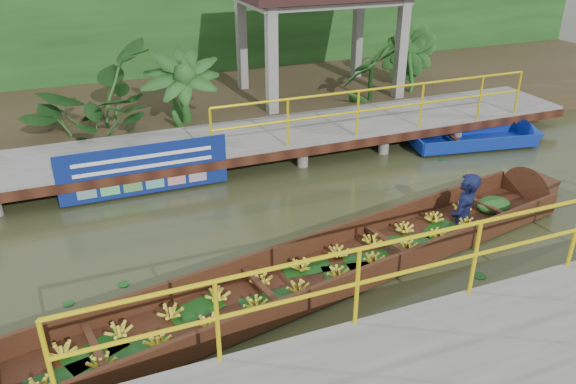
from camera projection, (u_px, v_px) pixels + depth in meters
name	position (u px, v px, depth m)	size (l,w,h in m)	color
ground	(310.00, 234.00, 9.54)	(80.00, 80.00, 0.00)	#2F361B
land_strip	(203.00, 100.00, 15.69)	(30.00, 8.00, 0.45)	#362D1B
far_dock	(248.00, 140.00, 12.19)	(16.00, 2.06, 1.66)	slate
near_dock	(545.00, 371.00, 6.24)	(18.00, 2.40, 1.73)	slate
pavilion	(320.00, 3.00, 14.54)	(4.40, 3.00, 3.00)	slate
foliage_backdrop	(179.00, 21.00, 16.99)	(30.00, 0.80, 4.00)	#173E13
vendor_boat	(345.00, 258.00, 8.44)	(11.32, 3.16, 2.27)	#34190E
moored_blue_boat	(504.00, 138.00, 13.22)	(3.44, 1.38, 0.80)	navy
blue_banner	(145.00, 169.00, 10.58)	(3.18, 0.04, 0.99)	navy
tropical_plants	(169.00, 91.00, 13.00)	(14.21, 1.21, 1.51)	#173E13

